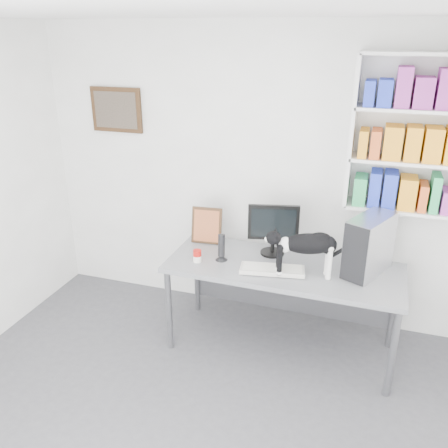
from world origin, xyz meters
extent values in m
cube|color=white|center=(0.00, 0.00, 2.70)|extent=(4.00, 4.00, 0.01)
cube|color=white|center=(0.00, 2.00, 1.35)|extent=(4.00, 0.01, 2.70)
cube|color=silver|center=(1.40, 1.85, 1.85)|extent=(1.03, 0.28, 1.24)
cube|color=#432915|center=(-1.30, 1.97, 1.90)|extent=(0.52, 0.04, 0.42)
cube|color=slate|center=(0.48, 1.39, 0.40)|extent=(1.94, 0.78, 0.80)
cube|color=black|center=(0.34, 1.59, 1.03)|extent=(0.47, 0.30, 0.46)
cube|color=beige|center=(0.42, 1.27, 0.82)|extent=(0.54, 0.28, 0.04)
cube|color=silver|center=(1.13, 1.49, 1.04)|extent=(0.39, 0.52, 0.48)
cylinder|color=black|center=(-0.04, 1.34, 0.92)|extent=(0.12, 0.12, 0.24)
cube|color=#432915|center=(-0.28, 1.64, 0.97)|extent=(0.28, 0.13, 0.34)
cylinder|color=red|center=(-0.22, 1.25, 0.86)|extent=(0.09, 0.09, 0.10)
camera|label=1|loc=(1.09, -2.07, 2.62)|focal=38.00mm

